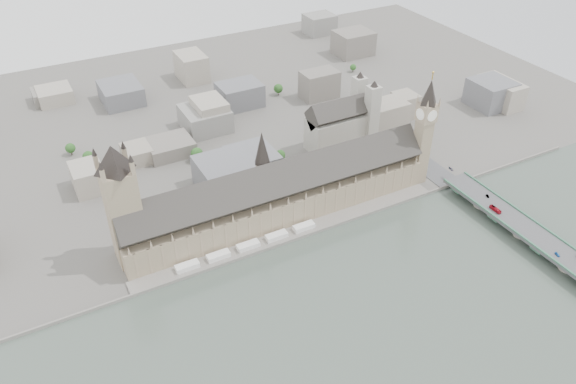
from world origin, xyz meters
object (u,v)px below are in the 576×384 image
elizabeth_tower (425,125)px  westminster_bridge (515,225)px  palace_of_westminster (278,195)px  car_approach (451,169)px  car_blue (557,254)px  westminster_abbey (342,123)px  victoria_tower (122,200)px  red_bus_north (495,209)px  car_silver (488,196)px

elizabeth_tower → westminster_bridge: size_ratio=0.33×
palace_of_westminster → car_approach: (166.44, -24.41, -11.65)m
elizabeth_tower → car_blue: (18.78, -140.73, -47.01)m
elizabeth_tower → westminster_abbey: size_ratio=1.58×
palace_of_westminster → westminster_bridge: size_ratio=0.82×
palace_of_westminster → westminster_abbey: (110.92, 75.30, 2.38)m
victoria_tower → red_bus_north: (278.20, -96.03, -43.37)m
elizabeth_tower → victoria_tower: size_ratio=1.07×
westminster_abbey → car_blue: bearing=-78.6°
victoria_tower → westminster_abbey: (232.92, 69.00, -30.12)m
palace_of_westminster → elizabeth_tower: elizabeth_tower is taller
palace_of_westminster → car_approach: palace_of_westminster is taller
victoria_tower → car_blue: size_ratio=20.72×
palace_of_westminster → elizabeth_tower: size_ratio=2.47×
westminster_abbey → victoria_tower: bearing=-163.5°
car_blue → car_approach: 128.38m
elizabeth_tower → red_bus_north: (18.20, -78.03, -46.25)m
westminster_abbey → car_blue: size_ratio=14.09×
westminster_abbey → car_silver: size_ratio=15.62×
elizabeth_tower → red_bus_north: size_ratio=9.45×
elizabeth_tower → red_bus_north: bearing=-76.9°
red_bus_north → victoria_tower: bearing=160.6°
car_blue → car_silver: car_blue is taller
elizabeth_tower → victoria_tower: bearing=176.0°
victoria_tower → westminster_abbey: 244.79m
palace_of_westminster → car_approach: bearing=-8.3°
car_approach → elizabeth_tower: bearing=162.1°
red_bus_north → car_silver: 19.93m
palace_of_westminster → car_silver: palace_of_westminster is taller
car_silver → victoria_tower: bearing=-174.9°
palace_of_westminster → car_silver: 180.58m
westminster_bridge → car_approach: (4.44, 82.79, 5.93)m
westminster_abbey → car_approach: size_ratio=12.26×
westminster_bridge → westminster_abbey: (-51.08, 182.50, 19.96)m
elizabeth_tower → westminster_bridge: bearing=-75.9°
victoria_tower → car_blue: bearing=-29.7°
palace_of_westminster → red_bus_north: bearing=-29.9°
car_silver → palace_of_westminster: bearing=176.8°
westminster_bridge → palace_of_westminster: bearing=146.5°
victoria_tower → car_silver: 300.94m
victoria_tower → westminster_bridge: victoria_tower is taller
palace_of_westminster → car_blue: bearing=-44.2°
westminster_bridge → car_silver: size_ratio=74.63×
red_bus_north → car_approach: (10.23, 65.32, -0.78)m
victoria_tower → car_silver: (287.20, -78.26, -44.24)m
westminster_bridge → car_blue: car_blue is taller
victoria_tower → westminster_abbey: size_ratio=1.47×
victoria_tower → palace_of_westminster: bearing=-3.0°
car_approach → westminster_bridge: bearing=-86.9°
victoria_tower → car_approach: size_ratio=18.03×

